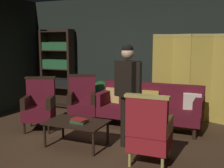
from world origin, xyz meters
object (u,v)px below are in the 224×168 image
object	(u,v)px
armchair_wing_right	(82,101)
velvet_couch	(149,105)
armchair_gilt_accent	(149,131)
book_green_cloth	(79,122)
coffee_table	(76,124)
armchair_wing_left	(39,105)
book_red_leather	(79,120)
standing_figure	(127,86)
potted_plant	(102,95)
bookshelf	(58,67)
folding_screen	(191,77)

from	to	relation	value
armchair_wing_right	velvet_couch	bearing A→B (deg)	12.98
armchair_gilt_accent	book_green_cloth	distance (m)	1.24
coffee_table	armchair_wing_left	xyz separation A→B (m)	(-1.13, 0.48, 0.12)
armchair_wing_left	book_red_leather	bearing A→B (deg)	-23.57
velvet_couch	book_green_cloth	distance (m)	1.72
velvet_couch	standing_figure	world-z (taller)	standing_figure
armchair_wing_left	potted_plant	bearing A→B (deg)	65.74
armchair_gilt_accent	book_red_leather	size ratio (longest dim) A/B	4.05
velvet_couch	book_red_leather	xyz separation A→B (m)	(-0.76, -1.54, 0.02)
armchair_gilt_accent	armchair_wing_left	distance (m)	2.53
coffee_table	potted_plant	xyz separation A→B (m)	(-0.46, 1.96, 0.10)
bookshelf	standing_figure	bearing A→B (deg)	-36.57
book_green_cloth	coffee_table	bearing A→B (deg)	151.90
armchair_gilt_accent	armchair_wing_right	bearing A→B (deg)	143.12
folding_screen	potted_plant	size ratio (longest dim) A/B	2.30
coffee_table	velvet_couch	bearing A→B (deg)	60.87
armchair_gilt_accent	book_red_leather	distance (m)	1.24
armchair_wing_right	book_green_cloth	xyz separation A→B (m)	(0.63, -1.22, -0.05)
bookshelf	coffee_table	bearing A→B (deg)	-50.17
folding_screen	book_red_leather	size ratio (longest dim) A/B	7.40
folding_screen	bookshelf	distance (m)	3.40
armchair_wing_left	standing_figure	size ratio (longest dim) A/B	0.61
book_green_cloth	armchair_wing_left	bearing A→B (deg)	156.43
armchair_gilt_accent	armchair_wing_right	distance (m)	2.32
coffee_table	standing_figure	world-z (taller)	standing_figure
standing_figure	book_red_leather	bearing A→B (deg)	-157.63
folding_screen	armchair_gilt_accent	xyz separation A→B (m)	(-0.23, -2.50, -0.50)
armchair_gilt_accent	book_green_cloth	size ratio (longest dim) A/B	4.14
armchair_wing_left	bookshelf	bearing A→B (deg)	112.83
armchair_gilt_accent	standing_figure	bearing A→B (deg)	136.64
bookshelf	velvet_couch	bearing A→B (deg)	-15.31
armchair_wing_left	book_red_leather	xyz separation A→B (m)	(1.21, -0.53, -0.02)
armchair_gilt_accent	standing_figure	xyz separation A→B (m)	(-0.50, 0.47, 0.54)
potted_plant	armchair_gilt_accent	bearing A→B (deg)	-50.95
bookshelf	armchair_gilt_accent	distance (m)	4.05
armchair_wing_right	book_green_cloth	distance (m)	1.37
velvet_couch	coffee_table	size ratio (longest dim) A/B	2.12
coffee_table	armchair_wing_right	bearing A→B (deg)	115.19
velvet_couch	armchair_gilt_accent	world-z (taller)	armchair_gilt_accent
bookshelf	coffee_table	xyz separation A→B (m)	(1.87, -2.24, -0.70)
armchair_gilt_accent	armchair_wing_left	world-z (taller)	same
bookshelf	velvet_couch	xyz separation A→B (m)	(2.70, -0.74, -0.62)
coffee_table	armchair_gilt_accent	distance (m)	1.33
velvet_couch	book_red_leather	size ratio (longest dim) A/B	8.26
folding_screen	coffee_table	bearing A→B (deg)	-123.99
velvet_couch	book_green_cloth	xyz separation A→B (m)	(-0.76, -1.54, -0.01)
bookshelf	folding_screen	bearing A→B (deg)	0.75
bookshelf	standing_figure	size ratio (longest dim) A/B	1.20
folding_screen	book_red_leather	xyz separation A→B (m)	(-1.46, -2.32, -0.51)
armchair_gilt_accent	armchair_wing_right	size ratio (longest dim) A/B	1.00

